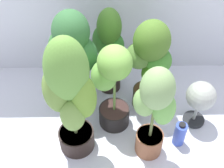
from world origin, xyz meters
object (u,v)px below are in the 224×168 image
potted_plant_back_left (73,53)px  potted_plant_back_right (149,59)px  potted_plant_front_right (154,109)px  potted_plant_front_left (70,95)px  potted_plant_center (112,84)px  potted_plant_back_center (109,46)px  nutrient_bottle (180,134)px  floor_fan (200,97)px

potted_plant_back_left → potted_plant_back_right: size_ratio=1.08×
potted_plant_front_right → potted_plant_front_left: potted_plant_front_left is taller
potted_plant_back_left → potted_plant_front_right: size_ratio=1.11×
potted_plant_back_right → potted_plant_center: bearing=-147.1°
potted_plant_back_left → potted_plant_back_center: (0.27, 0.20, -0.09)m
potted_plant_back_center → potted_plant_center: 0.41m
potted_plant_front_left → nutrient_bottle: 0.92m
potted_plant_center → potted_plant_front_left: potted_plant_front_left is taller
potted_plant_front_right → floor_fan: bearing=33.5°
potted_plant_front_right → potted_plant_back_center: size_ratio=1.00×
floor_fan → potted_plant_front_right: bearing=96.6°
potted_plant_back_right → potted_plant_front_right: bearing=-92.3°
potted_plant_front_left → potted_plant_center: bearing=40.0°
potted_plant_back_left → potted_plant_back_center: bearing=36.0°
potted_plant_front_right → potted_plant_back_right: bearing=87.7°
nutrient_bottle → potted_plant_back_center: bearing=130.2°
potted_plant_front_right → nutrient_bottle: 0.45m
potted_plant_center → nutrient_bottle: (0.52, -0.22, -0.34)m
potted_plant_center → potted_plant_front_left: size_ratio=0.76×
potted_plant_back_left → potted_plant_back_center: 0.35m
potted_plant_front_right → potted_plant_back_right: (0.02, 0.48, 0.03)m
potted_plant_back_left → potted_plant_back_right: 0.59m
potted_plant_back_center → potted_plant_front_left: bearing=-112.1°
potted_plant_front_right → potted_plant_front_left: 0.56m
potted_plant_back_right → potted_plant_back_center: size_ratio=1.02×
potted_plant_back_left → potted_plant_front_right: potted_plant_back_left is taller
potted_plant_front_right → floor_fan: size_ratio=1.97×
potted_plant_back_center → potted_plant_front_left: (-0.26, -0.65, 0.10)m
potted_plant_back_right → floor_fan: 0.50m
potted_plant_back_right → potted_plant_front_left: size_ratio=0.83×
potted_plant_back_left → potted_plant_center: size_ratio=1.17×
potted_plant_back_center → potted_plant_back_right: bearing=-35.5°
potted_plant_back_left → potted_plant_back_center: potted_plant_back_left is taller
potted_plant_front_right → potted_plant_back_right: 0.48m
potted_plant_back_center → floor_fan: bearing=-30.7°
potted_plant_back_left → potted_plant_front_right: bearing=-41.4°
nutrient_bottle → floor_fan: bearing=51.1°
potted_plant_front_left → potted_plant_back_right: bearing=36.5°
floor_fan → nutrient_bottle: bearing=114.1°
floor_fan → nutrient_bottle: 0.33m
potted_plant_back_right → nutrient_bottle: size_ratio=3.65×
potted_plant_front_right → floor_fan: (0.42, 0.28, -0.20)m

